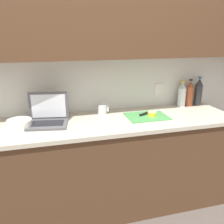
{
  "coord_description": "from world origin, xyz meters",
  "views": [
    {
      "loc": [
        -0.34,
        -1.91,
        1.62
      ],
      "look_at": [
        0.16,
        -0.01,
        0.98
      ],
      "focal_mm": 38.0,
      "sensor_mm": 36.0,
      "label": 1
    }
  ],
  "objects": [
    {
      "name": "bottle_water_clear",
      "position": [
        1.17,
        0.22,
        1.04
      ],
      "size": [
        0.08,
        0.08,
        0.31
      ],
      "color": "#333338",
      "rests_on": "counter_unit"
    },
    {
      "name": "knife",
      "position": [
        0.51,
        0.05,
        0.91
      ],
      "size": [
        0.27,
        0.16,
        0.02
      ],
      "rotation": [
        0.0,
        0.0,
        0.48
      ],
      "color": "silver",
      "rests_on": "cutting_board"
    },
    {
      "name": "measuring_cup",
      "position": [
        0.11,
        0.17,
        0.94
      ],
      "size": [
        0.1,
        0.08,
        0.1
      ],
      "color": "silver",
      "rests_on": "counter_unit"
    },
    {
      "name": "bottle_green_soda",
      "position": [
        0.97,
        0.22,
        1.02
      ],
      "size": [
        0.08,
        0.08,
        0.27
      ],
      "color": "silver",
      "rests_on": "counter_unit"
    },
    {
      "name": "laptop",
      "position": [
        -0.38,
        0.06,
        0.96
      ],
      "size": [
        0.36,
        0.29,
        0.26
      ],
      "rotation": [
        0.0,
        0.0,
        -0.16
      ],
      "color": "#515156",
      "rests_on": "counter_unit"
    },
    {
      "name": "lemon_half_cut",
      "position": [
        0.54,
        -0.01,
        0.92
      ],
      "size": [
        0.08,
        0.08,
        0.04
      ],
      "color": "yellow",
      "rests_on": "cutting_board"
    },
    {
      "name": "cutting_board",
      "position": [
        0.49,
        0.01,
        0.9
      ],
      "size": [
        0.37,
        0.29,
        0.01
      ],
      "primitive_type": "cube",
      "color": "#4C9E51",
      "rests_on": "counter_unit"
    },
    {
      "name": "bottle_oil_tall",
      "position": [
        1.06,
        0.22,
        1.03
      ],
      "size": [
        0.07,
        0.07,
        0.29
      ],
      "color": "#A34C2D",
      "rests_on": "counter_unit"
    },
    {
      "name": "counter_unit",
      "position": [
        -0.02,
        0.0,
        0.46
      ],
      "size": [
        2.59,
        0.63,
        0.9
      ],
      "color": "brown",
      "rests_on": "ground_plane"
    },
    {
      "name": "wall_back",
      "position": [
        0.0,
        0.24,
        1.56
      ],
      "size": [
        5.2,
        0.38,
        2.6
      ],
      "color": "white",
      "rests_on": "ground_plane"
    },
    {
      "name": "ground_plane",
      "position": [
        0.0,
        0.0,
        0.0
      ],
      "size": [
        12.0,
        12.0,
        0.0
      ],
      "primitive_type": "plane",
      "color": "#564C47",
      "rests_on": "ground"
    },
    {
      "name": "bowl_white",
      "position": [
        -0.61,
        0.02,
        0.93
      ],
      "size": [
        0.2,
        0.2,
        0.07
      ],
      "color": "white",
      "rests_on": "counter_unit"
    }
  ]
}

